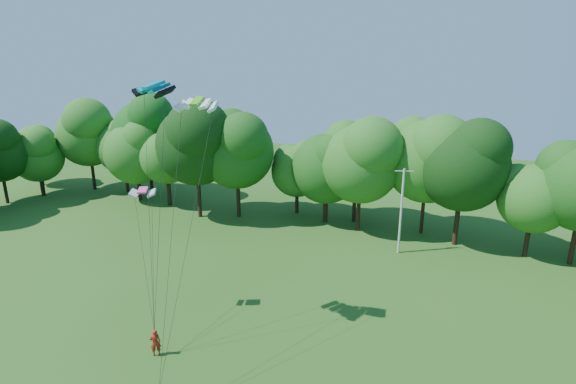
% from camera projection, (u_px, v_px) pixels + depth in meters
% --- Properties ---
extents(utility_pole, '(1.62, 0.51, 8.28)m').
position_uv_depth(utility_pole, '(401.00, 211.00, 41.87)').
color(utility_pole, beige).
rests_on(utility_pole, ground).
extents(kite_flyer_left, '(0.79, 0.76, 1.82)m').
position_uv_depth(kite_flyer_left, '(155.00, 342.00, 28.03)').
color(kite_flyer_left, '#A32015').
rests_on(kite_flyer_left, ground).
extents(kite_teal, '(3.19, 2.34, 0.55)m').
position_uv_depth(kite_teal, '(154.00, 85.00, 26.37)').
color(kite_teal, '#047A88').
rests_on(kite_teal, ground).
extents(kite_green, '(2.64, 1.43, 0.52)m').
position_uv_depth(kite_green, '(197.00, 101.00, 26.58)').
color(kite_green, '#47C11C').
rests_on(kite_green, ground).
extents(kite_pink, '(1.95, 1.47, 0.31)m').
position_uv_depth(kite_pink, '(143.00, 190.00, 30.40)').
color(kite_pink, '#F443A2').
rests_on(kite_pink, ground).
extents(tree_back_west, '(9.92, 9.92, 14.43)m').
position_uv_depth(tree_back_west, '(147.00, 129.00, 58.55)').
color(tree_back_west, black).
rests_on(tree_back_west, ground).
extents(tree_back_center, '(8.87, 8.87, 12.91)m').
position_uv_depth(tree_back_center, '(357.00, 152.00, 49.03)').
color(tree_back_center, black).
rests_on(tree_back_center, ground).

